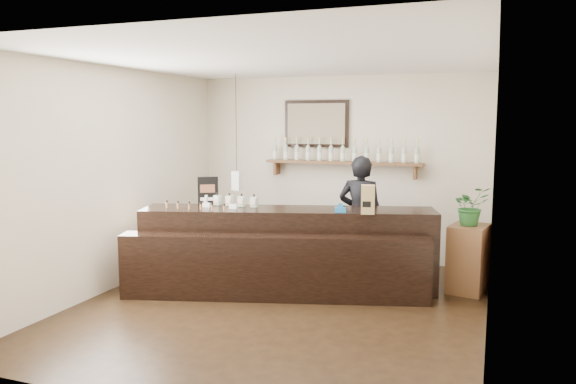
% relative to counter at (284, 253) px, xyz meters
% --- Properties ---
extents(ground, '(5.00, 5.00, 0.00)m').
position_rel_counter_xyz_m(ground, '(0.17, -0.56, -0.48)').
color(ground, black).
rests_on(ground, ground).
extents(room_shell, '(5.00, 5.00, 5.00)m').
position_rel_counter_xyz_m(room_shell, '(0.17, -0.56, 1.22)').
color(room_shell, beige).
rests_on(room_shell, ground).
extents(back_wall_decor, '(2.66, 0.96, 1.69)m').
position_rel_counter_xyz_m(back_wall_decor, '(0.02, 1.81, 1.27)').
color(back_wall_decor, brown).
rests_on(back_wall_decor, ground).
extents(counter, '(3.71, 1.98, 1.20)m').
position_rel_counter_xyz_m(counter, '(0.00, 0.00, 0.00)').
color(counter, black).
rests_on(counter, ground).
extents(promo_sign, '(0.24, 0.16, 0.37)m').
position_rel_counter_xyz_m(promo_sign, '(-1.09, 0.07, 0.73)').
color(promo_sign, black).
rests_on(promo_sign, counter).
extents(paper_bag, '(0.18, 0.15, 0.35)m').
position_rel_counter_xyz_m(paper_bag, '(1.03, 0.10, 0.72)').
color(paper_bag, '#9E814C').
rests_on(paper_bag, counter).
extents(tape_dispenser, '(0.14, 0.09, 0.11)m').
position_rel_counter_xyz_m(tape_dispenser, '(0.70, 0.10, 0.59)').
color(tape_dispenser, '#196AB5').
rests_on(tape_dispenser, counter).
extents(side_cabinet, '(0.52, 0.65, 0.84)m').
position_rel_counter_xyz_m(side_cabinet, '(2.17, 0.80, -0.06)').
color(side_cabinet, brown).
rests_on(side_cabinet, ground).
extents(potted_plant, '(0.57, 0.56, 0.48)m').
position_rel_counter_xyz_m(potted_plant, '(2.17, 0.80, 0.60)').
color(potted_plant, '#245A25').
rests_on(potted_plant, side_cabinet).
extents(shopkeeper, '(0.70, 0.46, 1.88)m').
position_rel_counter_xyz_m(shopkeeper, '(0.74, 0.99, 0.46)').
color(shopkeeper, black).
rests_on(shopkeeper, ground).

